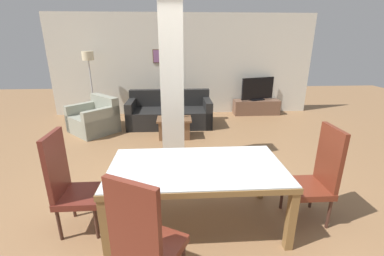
# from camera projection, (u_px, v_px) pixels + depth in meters

# --- Properties ---
(ground_plane) EXTENTS (18.00, 18.00, 0.00)m
(ground_plane) POSITION_uv_depth(u_px,v_px,m) (196.00, 222.00, 3.00)
(ground_plane) COLOR #906844
(back_wall) EXTENTS (7.20, 0.09, 2.70)m
(back_wall) POSITION_uv_depth(u_px,v_px,m) (183.00, 65.00, 7.08)
(back_wall) COLOR silver
(back_wall) RESTS_ON ground_plane
(divider_pillar) EXTENTS (0.35, 0.35, 2.70)m
(divider_pillar) POSITION_uv_depth(u_px,v_px,m) (172.00, 86.00, 3.95)
(divider_pillar) COLOR silver
(divider_pillar) RESTS_ON ground_plane
(dining_table) EXTENTS (1.89, 1.01, 0.73)m
(dining_table) POSITION_uv_depth(u_px,v_px,m) (197.00, 176.00, 2.81)
(dining_table) COLOR olive
(dining_table) RESTS_ON ground_plane
(dining_chair_head_right) EXTENTS (0.46, 0.46, 1.13)m
(dining_chair_head_right) POSITION_uv_depth(u_px,v_px,m) (317.00, 175.00, 2.90)
(dining_chair_head_right) COLOR maroon
(dining_chair_head_right) RESTS_ON ground_plane
(dining_chair_head_left) EXTENTS (0.46, 0.46, 1.13)m
(dining_chair_head_left) POSITION_uv_depth(u_px,v_px,m) (70.00, 182.00, 2.74)
(dining_chair_head_left) COLOR maroon
(dining_chair_head_left) RESTS_ON ground_plane
(dining_chair_near_left) EXTENTS (0.62, 0.62, 1.13)m
(dining_chair_near_left) POSITION_uv_depth(u_px,v_px,m) (144.00, 239.00, 1.95)
(dining_chair_near_left) COLOR maroon
(dining_chair_near_left) RESTS_ON ground_plane
(sofa) EXTENTS (2.00, 0.92, 0.84)m
(sofa) POSITION_uv_depth(u_px,v_px,m) (170.00, 114.00, 6.34)
(sofa) COLOR black
(sofa) RESTS_ON ground_plane
(armchair) EXTENTS (1.26, 1.25, 0.80)m
(armchair) POSITION_uv_depth(u_px,v_px,m) (95.00, 120.00, 5.88)
(armchair) COLOR gray
(armchair) RESTS_ON ground_plane
(coffee_table) EXTENTS (0.73, 0.46, 0.44)m
(coffee_table) POSITION_uv_depth(u_px,v_px,m) (174.00, 128.00, 5.52)
(coffee_table) COLOR brown
(coffee_table) RESTS_ON ground_plane
(bottle) EXTENTS (0.07, 0.07, 0.28)m
(bottle) POSITION_uv_depth(u_px,v_px,m) (182.00, 112.00, 5.53)
(bottle) COLOR #B2B7BC
(bottle) RESTS_ON coffee_table
(tv_stand) EXTENTS (1.28, 0.40, 0.41)m
(tv_stand) POSITION_uv_depth(u_px,v_px,m) (256.00, 107.00, 7.31)
(tv_stand) COLOR brown
(tv_stand) RESTS_ON ground_plane
(tv_screen) EXTENTS (0.96, 0.33, 0.63)m
(tv_screen) POSITION_uv_depth(u_px,v_px,m) (258.00, 89.00, 7.14)
(tv_screen) COLOR black
(tv_screen) RESTS_ON tv_stand
(floor_lamp) EXTENTS (0.28, 0.28, 1.75)m
(floor_lamp) POSITION_uv_depth(u_px,v_px,m) (89.00, 63.00, 6.53)
(floor_lamp) COLOR #B7B7BC
(floor_lamp) RESTS_ON ground_plane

